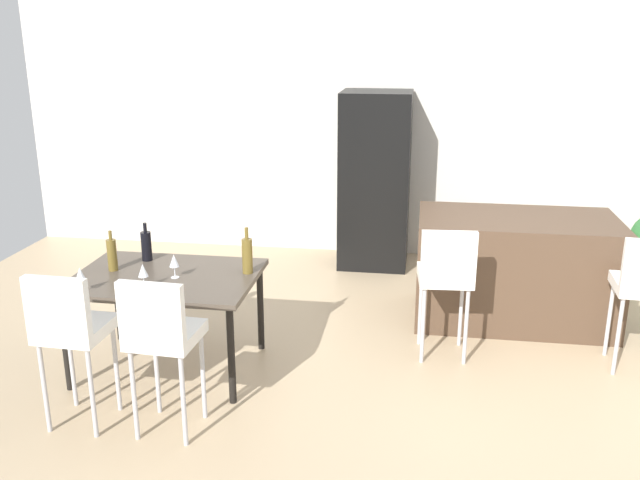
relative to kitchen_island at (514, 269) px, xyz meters
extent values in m
plane|color=tan|center=(-0.36, -0.97, -0.46)|extent=(10.00, 10.00, 0.00)
cube|color=beige|center=(-0.36, 1.76, 0.99)|extent=(10.00, 0.12, 2.90)
cube|color=#4C3828|center=(0.00, 0.00, 0.00)|extent=(1.66, 0.93, 0.92)
cube|color=white|center=(-0.62, -0.78, 0.19)|extent=(0.43, 0.43, 0.08)
cube|color=white|center=(-0.60, -0.95, 0.41)|extent=(0.40, 0.09, 0.36)
cylinder|color=#B2B2B7|center=(-0.79, -0.64, -0.16)|extent=(0.03, 0.03, 0.61)
cylinder|color=#B2B2B7|center=(-0.47, -0.61, -0.16)|extent=(0.03, 0.03, 0.61)
cylinder|color=#B2B2B7|center=(-0.77, -0.96, -0.16)|extent=(0.03, 0.03, 0.61)
cylinder|color=#B2B2B7|center=(-0.45, -0.93, -0.16)|extent=(0.03, 0.03, 0.61)
cylinder|color=#B2B2B7|center=(0.65, -0.62, -0.16)|extent=(0.03, 0.03, 0.61)
cylinder|color=#B2B2B7|center=(0.64, -0.94, -0.16)|extent=(0.03, 0.03, 0.61)
cube|color=#4C4238|center=(-2.62, -1.33, 0.26)|extent=(1.31, 0.95, 0.04)
cylinder|color=black|center=(-3.22, -0.91, -0.11)|extent=(0.05, 0.05, 0.70)
cylinder|color=black|center=(-2.03, -0.91, -0.11)|extent=(0.05, 0.05, 0.70)
cylinder|color=black|center=(-3.22, -1.74, -0.11)|extent=(0.05, 0.05, 0.70)
cylinder|color=black|center=(-2.03, -1.74, -0.11)|extent=(0.05, 0.05, 0.70)
cube|color=white|center=(-2.92, -2.10, 0.19)|extent=(0.41, 0.41, 0.08)
cube|color=white|center=(-2.92, -2.27, 0.41)|extent=(0.40, 0.07, 0.36)
cylinder|color=#B2B2B7|center=(-3.07, -1.94, -0.16)|extent=(0.03, 0.03, 0.61)
cylinder|color=#B2B2B7|center=(-2.75, -1.95, -0.16)|extent=(0.03, 0.03, 0.61)
cylinder|color=#B2B2B7|center=(-3.08, -2.26, -0.16)|extent=(0.03, 0.03, 0.61)
cylinder|color=#B2B2B7|center=(-2.76, -2.27, -0.16)|extent=(0.03, 0.03, 0.61)
cube|color=white|center=(-2.33, -2.10, 0.19)|extent=(0.42, 0.42, 0.08)
cube|color=white|center=(-2.34, -2.27, 0.41)|extent=(0.40, 0.08, 0.36)
cylinder|color=#B2B2B7|center=(-2.48, -1.94, -0.16)|extent=(0.03, 0.03, 0.61)
cylinder|color=#B2B2B7|center=(-2.16, -1.95, -0.16)|extent=(0.03, 0.03, 0.61)
cylinder|color=#B2B2B7|center=(-2.50, -2.26, -0.16)|extent=(0.03, 0.03, 0.61)
cylinder|color=#B2B2B7|center=(-2.18, -2.27, -0.16)|extent=(0.03, 0.03, 0.61)
cylinder|color=brown|center=(-2.05, -1.19, 0.41)|extent=(0.08, 0.08, 0.26)
cylinder|color=brown|center=(-2.05, -1.19, 0.58)|extent=(0.03, 0.03, 0.09)
cylinder|color=black|center=(-2.88, -1.03, 0.39)|extent=(0.08, 0.08, 0.22)
cylinder|color=black|center=(-2.88, -1.03, 0.54)|extent=(0.03, 0.03, 0.07)
cylinder|color=brown|center=(-3.04, -1.29, 0.40)|extent=(0.07, 0.07, 0.23)
cylinder|color=brown|center=(-3.04, -1.29, 0.55)|extent=(0.02, 0.02, 0.07)
cylinder|color=silver|center=(-2.53, -1.37, 0.28)|extent=(0.06, 0.06, 0.00)
cylinder|color=silver|center=(-2.53, -1.37, 0.32)|extent=(0.01, 0.01, 0.08)
cone|color=silver|center=(-2.53, -1.37, 0.41)|extent=(0.07, 0.07, 0.09)
cylinder|color=silver|center=(-2.67, -1.60, 0.28)|extent=(0.06, 0.06, 0.00)
cylinder|color=silver|center=(-2.67, -1.60, 0.32)|extent=(0.01, 0.01, 0.08)
cone|color=silver|center=(-2.67, -1.60, 0.41)|extent=(0.07, 0.07, 0.09)
cylinder|color=silver|center=(-3.06, -1.73, 0.28)|extent=(0.06, 0.06, 0.00)
cylinder|color=silver|center=(-3.06, -1.73, 0.32)|extent=(0.01, 0.01, 0.08)
cone|color=silver|center=(-3.06, -1.73, 0.41)|extent=(0.07, 0.07, 0.09)
cube|color=black|center=(-1.31, 1.32, 0.46)|extent=(0.72, 0.68, 1.84)
camera|label=1|loc=(-0.82, -5.72, 1.97)|focal=38.18mm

